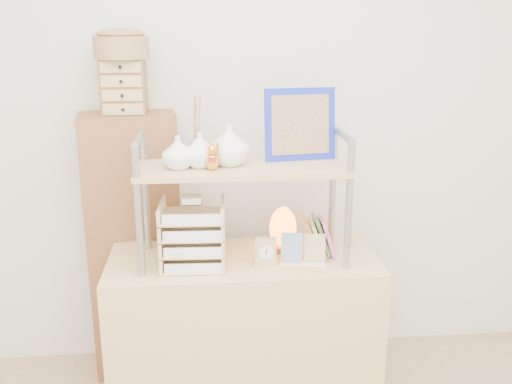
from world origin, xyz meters
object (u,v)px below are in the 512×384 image
at_px(cabinet, 135,247).
at_px(desk, 244,333).
at_px(letter_tray, 193,238).
at_px(salt_lamp, 283,228).

bearing_deg(cabinet, desk, -42.73).
height_order(desk, cabinet, cabinet).
xyz_separation_m(cabinet, letter_tray, (0.30, -0.44, 0.20)).
xyz_separation_m(desk, letter_tray, (-0.22, -0.07, 0.50)).
relative_size(letter_tray, salt_lamp, 1.52).
xyz_separation_m(desk, cabinet, (-0.52, 0.37, 0.30)).
bearing_deg(letter_tray, desk, 16.60).
height_order(letter_tray, salt_lamp, letter_tray).
bearing_deg(letter_tray, cabinet, 124.79).
bearing_deg(desk, salt_lamp, 22.65).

